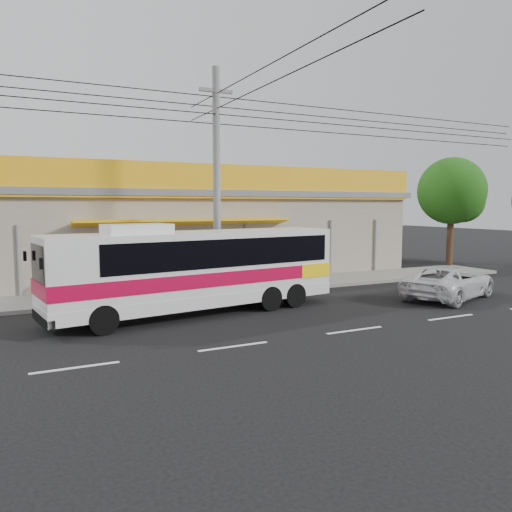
{
  "coord_description": "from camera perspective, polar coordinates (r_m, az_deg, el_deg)",
  "views": [
    {
      "loc": [
        -9.17,
        -14.45,
        3.75
      ],
      "look_at": [
        -1.13,
        2.0,
        1.9
      ],
      "focal_mm": 35.0,
      "sensor_mm": 36.0,
      "label": 1
    }
  ],
  "objects": [
    {
      "name": "motorbike_red",
      "position": [
        20.65,
        -15.45,
        -3.02
      ],
      "size": [
        2.1,
        1.04,
        1.05
      ],
      "primitive_type": "imported",
      "rotation": [
        0.0,
        0.0,
        1.39
      ],
      "color": "maroon",
      "rests_on": "sidewalk"
    },
    {
      "name": "lane_markings",
      "position": [
        15.53,
        11.22,
        -8.33
      ],
      "size": [
        50.0,
        0.12,
        0.01
      ],
      "primitive_type": null,
      "color": "silver",
      "rests_on": "ground"
    },
    {
      "name": "ground",
      "position": [
        17.52,
        6.23,
        -6.64
      ],
      "size": [
        120.0,
        120.0,
        0.0
      ],
      "primitive_type": "plane",
      "color": "black",
      "rests_on": "ground"
    },
    {
      "name": "motorbike_dark",
      "position": [
        21.77,
        -20.73,
        -2.57
      ],
      "size": [
        2.02,
        0.78,
        1.18
      ],
      "primitive_type": "imported",
      "rotation": [
        0.0,
        0.0,
        1.69
      ],
      "color": "black",
      "rests_on": "sidewalk"
    },
    {
      "name": "storefront_building",
      "position": [
        27.6,
        -6.64,
        2.7
      ],
      "size": [
        22.6,
        9.2,
        5.7
      ],
      "color": "gray",
      "rests_on": "ground"
    },
    {
      "name": "white_car",
      "position": [
        21.7,
        21.22,
        -2.79
      ],
      "size": [
        5.33,
        3.76,
        1.35
      ],
      "primitive_type": "imported",
      "rotation": [
        0.0,
        0.0,
        1.92
      ],
      "color": "silver",
      "rests_on": "ground"
    },
    {
      "name": "sidewalk",
      "position": [
        22.71,
        -1.89,
        -3.56
      ],
      "size": [
        30.0,
        3.2,
        0.15
      ],
      "primitive_type": "cube",
      "color": "gray",
      "rests_on": "ground"
    },
    {
      "name": "utility_pole",
      "position": [
        20.42,
        -4.58,
        16.43
      ],
      "size": [
        34.0,
        14.0,
        9.14
      ],
      "color": "#5E5E5C",
      "rests_on": "ground"
    },
    {
      "name": "coach_bus",
      "position": [
        17.38,
        -6.22,
        -1.06
      ],
      "size": [
        10.52,
        3.63,
        3.18
      ],
      "rotation": [
        0.0,
        0.0,
        0.14
      ],
      "color": "silver",
      "rests_on": "ground"
    },
    {
      "name": "tree_near",
      "position": [
        32.54,
        21.7,
        6.68
      ],
      "size": [
        4.02,
        4.02,
        6.66
      ],
      "color": "#312013",
      "rests_on": "ground"
    }
  ]
}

